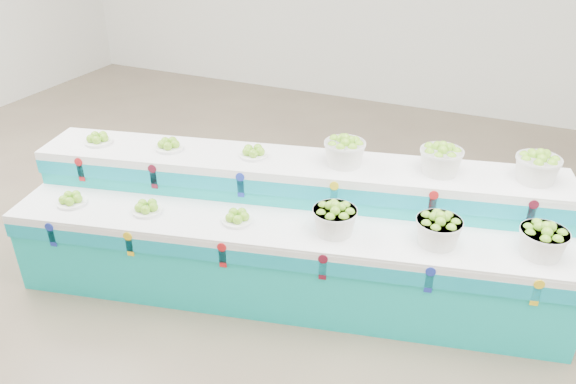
# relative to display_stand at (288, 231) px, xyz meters

# --- Properties ---
(ground) EXTENTS (10.00, 10.00, 0.00)m
(ground) POSITION_rel_display_stand_xyz_m (-0.78, -0.31, -0.51)
(ground) COLOR brown
(ground) RESTS_ON ground
(display_stand) EXTENTS (4.47, 2.04, 1.02)m
(display_stand) POSITION_rel_display_stand_xyz_m (0.00, 0.00, 0.00)
(display_stand) COLOR #12BBB6
(display_stand) RESTS_ON ground
(plate_lower_left) EXTENTS (0.29, 0.29, 0.10)m
(plate_lower_left) POSITION_rel_display_stand_xyz_m (-1.62, -0.64, 0.26)
(plate_lower_left) COLOR white
(plate_lower_left) RESTS_ON display_stand
(plate_lower_mid) EXTENTS (0.29, 0.29, 0.10)m
(plate_lower_mid) POSITION_rel_display_stand_xyz_m (-0.99, -0.50, 0.26)
(plate_lower_mid) COLOR white
(plate_lower_mid) RESTS_ON display_stand
(plate_lower_right) EXTENTS (0.29, 0.29, 0.10)m
(plate_lower_right) POSITION_rel_display_stand_xyz_m (-0.27, -0.34, 0.26)
(plate_lower_right) COLOR white
(plate_lower_right) RESTS_ON display_stand
(basket_lower_left) EXTENTS (0.39, 0.39, 0.24)m
(basket_lower_left) POSITION_rel_display_stand_xyz_m (0.45, -0.17, 0.33)
(basket_lower_left) COLOR silver
(basket_lower_left) RESTS_ON display_stand
(basket_lower_mid) EXTENTS (0.39, 0.39, 0.24)m
(basket_lower_mid) POSITION_rel_display_stand_xyz_m (1.17, -0.01, 0.33)
(basket_lower_mid) COLOR silver
(basket_lower_mid) RESTS_ON display_stand
(basket_lower_right) EXTENTS (0.39, 0.39, 0.24)m
(basket_lower_right) POSITION_rel_display_stand_xyz_m (1.85, 0.14, 0.33)
(basket_lower_right) COLOR silver
(basket_lower_right) RESTS_ON display_stand
(plate_upper_left) EXTENTS (0.29, 0.29, 0.10)m
(plate_upper_left) POSITION_rel_display_stand_xyz_m (-1.74, -0.12, 0.56)
(plate_upper_left) COLOR white
(plate_upper_left) RESTS_ON display_stand
(plate_upper_mid) EXTENTS (0.29, 0.29, 0.10)m
(plate_upper_mid) POSITION_rel_display_stand_xyz_m (-1.11, 0.03, 0.56)
(plate_upper_mid) COLOR white
(plate_upper_mid) RESTS_ON display_stand
(plate_upper_right) EXTENTS (0.29, 0.29, 0.10)m
(plate_upper_right) POSITION_rel_display_stand_xyz_m (-0.39, 0.19, 0.56)
(plate_upper_right) COLOR white
(plate_upper_right) RESTS_ON display_stand
(basket_upper_left) EXTENTS (0.39, 0.39, 0.24)m
(basket_upper_left) POSITION_rel_display_stand_xyz_m (0.33, 0.35, 0.63)
(basket_upper_left) COLOR silver
(basket_upper_left) RESTS_ON display_stand
(basket_upper_mid) EXTENTS (0.39, 0.39, 0.24)m
(basket_upper_mid) POSITION_rel_display_stand_xyz_m (1.05, 0.51, 0.63)
(basket_upper_mid) COLOR silver
(basket_upper_mid) RESTS_ON display_stand
(basket_upper_right) EXTENTS (0.39, 0.39, 0.24)m
(basket_upper_right) POSITION_rel_display_stand_xyz_m (1.73, 0.66, 0.63)
(basket_upper_right) COLOR silver
(basket_upper_right) RESTS_ON display_stand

